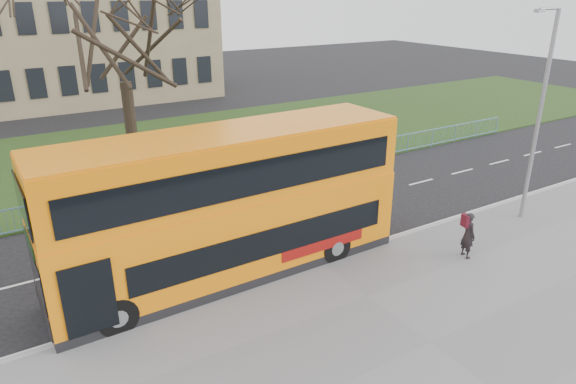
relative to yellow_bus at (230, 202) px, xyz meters
name	(u,v)px	position (x,y,z in m)	size (l,w,h in m)	color
ground	(295,246)	(2.83, 0.51, -2.61)	(120.00, 120.00, 0.00)	black
pavement	(430,344)	(2.83, -6.24, -2.55)	(80.00, 10.50, 0.12)	slate
kerb	(319,262)	(2.83, -1.04, -2.54)	(80.00, 0.20, 0.14)	#969699
grass_verge	(166,150)	(2.83, 14.81, -2.57)	(80.00, 15.40, 0.08)	#213814
guard_railing	(220,180)	(2.83, 7.11, -2.06)	(40.00, 0.12, 1.10)	#669AB6
bare_tree	(123,61)	(-0.17, 10.51, 3.25)	(8.10, 8.10, 11.57)	black
civic_building	(14,14)	(-2.17, 35.51, 4.39)	(30.00, 15.00, 14.00)	#7E6E50
yellow_bus	(230,202)	(0.00, 0.00, 0.00)	(11.65, 2.95, 4.86)	orange
pedestrian	(468,235)	(7.44, -3.46, -1.65)	(0.61, 0.40, 1.68)	black
street_lamp	(539,110)	(12.05, -2.37, 2.03)	(1.74, 0.40, 8.24)	gray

